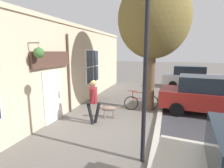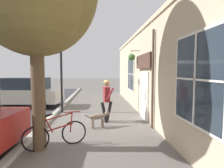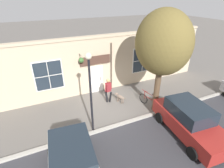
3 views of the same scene
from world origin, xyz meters
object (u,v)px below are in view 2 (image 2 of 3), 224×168
at_px(dog_on_leash, 99,117).
at_px(street_lamp, 61,56).
at_px(pedestrian_walking, 107,96).
at_px(parked_car_nearest_curb, 25,92).
at_px(leaning_bicycle, 56,134).

relative_size(dog_on_leash, street_lamp, 0.23).
distance_m(pedestrian_walking, dog_on_leash, 1.03).
distance_m(pedestrian_walking, parked_car_nearest_curb, 5.81).
xyz_separation_m(pedestrian_walking, street_lamp, (2.20, -1.87, 1.84)).
bearing_deg(parked_car_nearest_curb, leaning_bicycle, 118.24).
distance_m(parked_car_nearest_curb, street_lamp, 3.56).
distance_m(leaning_bicycle, parked_car_nearest_curb, 6.60).
distance_m(dog_on_leash, street_lamp, 4.06).
bearing_deg(pedestrian_walking, dog_on_leash, 65.49).
height_order(dog_on_leash, leaning_bicycle, leaning_bicycle).
bearing_deg(pedestrian_walking, leaning_bicycle, 56.48).
bearing_deg(leaning_bicycle, street_lamp, -81.12).
bearing_deg(pedestrian_walking, street_lamp, -40.31).
bearing_deg(street_lamp, parked_car_nearest_curb, -32.93).
relative_size(leaning_bicycle, street_lamp, 0.37).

